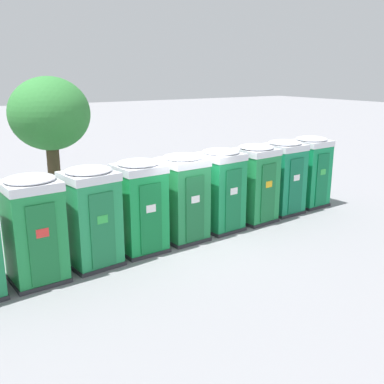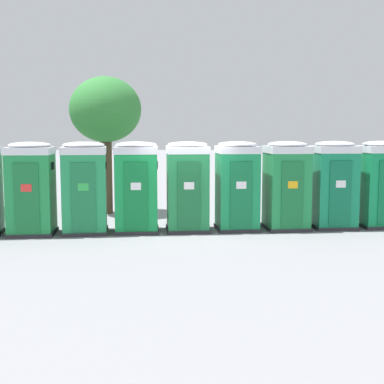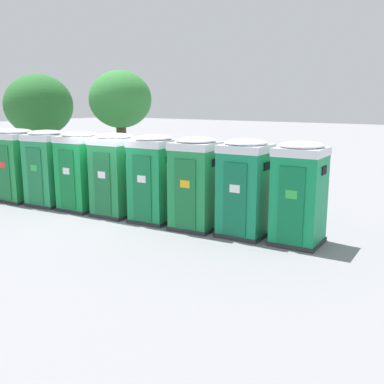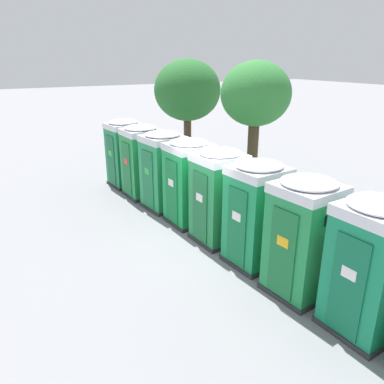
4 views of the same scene
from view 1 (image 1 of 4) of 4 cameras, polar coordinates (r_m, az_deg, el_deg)
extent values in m
plane|color=gray|center=(13.22, -1.03, -6.04)|extent=(120.00, 120.00, 0.00)
cube|color=#2D2D33|center=(11.36, -18.87, -10.28)|extent=(1.30, 1.27, 0.10)
cube|color=#1E8B44|center=(10.95, -19.36, -5.05)|extent=(1.24, 1.21, 2.10)
cube|color=#176D35|center=(10.45, -18.35, -6.37)|extent=(0.64, 0.07, 1.85)
cube|color=red|center=(10.34, -18.45, -4.98)|extent=(0.28, 0.03, 0.20)
cube|color=black|center=(10.90, -16.72, -0.86)|extent=(0.05, 0.36, 0.20)
cube|color=silver|center=(10.63, -19.89, 0.79)|extent=(1.27, 1.25, 0.20)
ellipsoid|color=silver|center=(10.60, -19.96, 1.58)|extent=(1.21, 1.19, 0.18)
cube|color=#2D2D33|center=(11.87, -12.37, -8.68)|extent=(1.37, 1.34, 0.10)
cube|color=#219352|center=(11.48, -12.68, -3.64)|extent=(1.30, 1.28, 2.10)
cube|color=#1A7240|center=(11.01, -11.25, -4.78)|extent=(0.64, 0.11, 1.85)
cube|color=green|center=(10.90, -11.28, -3.44)|extent=(0.28, 0.04, 0.20)
cube|color=black|center=(11.54, -10.25, 0.40)|extent=(0.07, 0.36, 0.20)
cube|color=silver|center=(11.17, -13.01, 1.96)|extent=(1.34, 1.31, 0.20)
ellipsoid|color=silver|center=(11.14, -13.06, 2.72)|extent=(1.28, 1.25, 0.18)
cube|color=#2D2D33|center=(12.51, -6.50, -7.15)|extent=(1.28, 1.27, 0.10)
cube|color=#159344|center=(12.14, -6.65, -2.33)|extent=(1.22, 1.21, 2.10)
cube|color=#107235|center=(11.68, -5.23, -3.39)|extent=(0.64, 0.07, 1.85)
cube|color=white|center=(11.58, -5.21, -2.11)|extent=(0.28, 0.02, 0.20)
cube|color=black|center=(12.23, -4.35, 1.43)|extent=(0.04, 0.36, 0.20)
cube|color=silver|center=(11.85, -6.82, 2.98)|extent=(1.26, 1.24, 0.20)
ellipsoid|color=silver|center=(11.82, -6.84, 3.69)|extent=(1.20, 1.18, 0.18)
cube|color=#2D2D33|center=(13.23, -1.14, -5.79)|extent=(1.27, 1.28, 0.10)
cube|color=#1F8244|center=(12.88, -1.17, -1.21)|extent=(1.21, 1.22, 2.10)
cube|color=#186535|center=(12.45, 0.40, -2.15)|extent=(0.62, 0.07, 1.85)
cube|color=white|center=(12.36, 0.45, -0.95)|extent=(0.28, 0.03, 0.20)
cube|color=black|center=(13.03, 0.89, 2.32)|extent=(0.05, 0.36, 0.20)
cube|color=silver|center=(12.61, -1.19, 3.81)|extent=(1.25, 1.25, 0.20)
ellipsoid|color=silver|center=(12.58, -1.20, 4.48)|extent=(1.18, 1.19, 0.18)
cube|color=#2D2D33|center=(14.08, 3.55, -4.52)|extent=(1.27, 1.30, 0.10)
cube|color=#178B4C|center=(13.75, 3.62, -0.19)|extent=(1.21, 1.24, 2.10)
cube|color=#126D3B|center=(13.36, 5.28, -1.02)|extent=(0.61, 0.09, 1.85)
cube|color=white|center=(13.27, 5.36, 0.11)|extent=(0.28, 0.03, 0.20)
cube|color=black|center=(13.95, 5.42, 3.10)|extent=(0.06, 0.36, 0.20)
cube|color=silver|center=(13.50, 3.70, 4.53)|extent=(1.25, 1.28, 0.20)
ellipsoid|color=silver|center=(13.47, 3.71, 5.15)|extent=(1.19, 1.21, 0.18)
cube|color=#2D2D33|center=(14.97, 7.83, -3.42)|extent=(1.31, 1.31, 0.10)
cube|color=#1E8946|center=(14.67, 7.98, 0.66)|extent=(1.25, 1.25, 2.10)
cube|color=#176B36|center=(14.30, 9.66, -0.09)|extent=(0.63, 0.09, 1.85)
cube|color=yellow|center=(14.22, 9.76, 0.97)|extent=(0.28, 0.04, 0.20)
cube|color=black|center=(14.93, 9.63, 3.73)|extent=(0.06, 0.36, 0.20)
cube|color=silver|center=(14.43, 8.14, 5.09)|extent=(1.29, 1.29, 0.20)
ellipsoid|color=silver|center=(14.40, 8.17, 5.67)|extent=(1.23, 1.23, 0.18)
cube|color=#2D2D33|center=(16.02, 11.28, -2.35)|extent=(1.26, 1.26, 0.10)
cube|color=#148555|center=(15.73, 11.48, 1.48)|extent=(1.20, 1.20, 2.10)
cube|color=#0F6742|center=(15.37, 13.05, 0.78)|extent=(0.63, 0.06, 1.85)
cube|color=white|center=(15.30, 13.16, 1.77)|extent=(0.28, 0.02, 0.20)
cube|color=black|center=(16.01, 13.06, 4.31)|extent=(0.04, 0.36, 0.20)
cube|color=silver|center=(15.51, 11.70, 5.61)|extent=(1.24, 1.23, 0.20)
ellipsoid|color=silver|center=(15.49, 11.73, 6.16)|extent=(1.18, 1.17, 0.18)
cube|color=#2D2D33|center=(17.10, 14.42, -1.43)|extent=(1.24, 1.27, 0.10)
cube|color=#118C4E|center=(16.83, 14.66, 2.16)|extent=(1.19, 1.21, 2.10)
cube|color=#0D6D3D|center=(16.49, 16.20, 1.53)|extent=(0.61, 0.07, 1.85)
cube|color=green|center=(16.42, 16.32, 2.45)|extent=(0.28, 0.03, 0.20)
cube|color=black|center=(17.13, 16.04, 4.80)|extent=(0.05, 0.36, 0.20)
cube|color=silver|center=(16.62, 14.92, 6.03)|extent=(1.22, 1.24, 0.20)
ellipsoid|color=silver|center=(16.60, 14.95, 6.54)|extent=(1.16, 1.18, 0.18)
cylinder|color=#4C3826|center=(14.63, -17.01, 1.38)|extent=(0.39, 0.39, 2.93)
ellipsoid|color=#337F38|center=(14.31, -17.64, 9.47)|extent=(2.41, 2.41, 2.20)
camera|label=2|loc=(7.92, 89.01, -13.86)|focal=50.00mm
camera|label=3|loc=(16.15, 54.65, 4.31)|focal=42.00mm
camera|label=4|loc=(15.20, 37.09, 11.89)|focal=35.00mm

